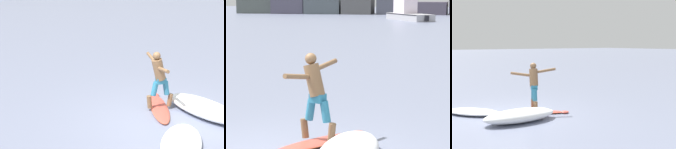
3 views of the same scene
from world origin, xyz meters
The scene contains 5 objects.
ground_plane centered at (0.00, 0.00, 0.00)m, with size 200.00×200.00×0.00m, color gray.
surfboard centered at (0.39, 0.69, 0.04)m, with size 1.57×1.96×0.22m.
surfer centered at (0.32, 0.68, 1.01)m, with size 0.85×1.43×1.60m.
wave_foam_at_tail centered at (-0.64, -1.06, 0.09)m, with size 2.04×1.82×0.18m.
wave_foam_at_nose centered at (1.12, -0.26, 0.19)m, with size 0.95×2.28×0.38m.
Camera 1 is at (-5.44, -5.07, 3.63)m, focal length 50.00 mm.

